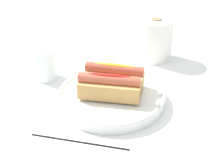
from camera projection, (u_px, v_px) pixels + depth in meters
ground_plane at (104, 99)px, 0.81m from camera, size 2.40×2.40×0.00m
serving_bowl at (112, 95)px, 0.80m from camera, size 0.27×0.27×0.03m
hotdog_front at (109, 87)px, 0.76m from camera, size 0.16×0.10×0.06m
hotdog_back at (114, 76)px, 0.80m from camera, size 0.16×0.09×0.06m
water_glass at (45, 65)px, 0.89m from camera, size 0.07×0.07×0.09m
paper_towel_roll at (155, 39)px, 0.99m from camera, size 0.11×0.11×0.13m
chopstick_near at (79, 141)px, 0.67m from camera, size 0.21×0.07×0.01m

